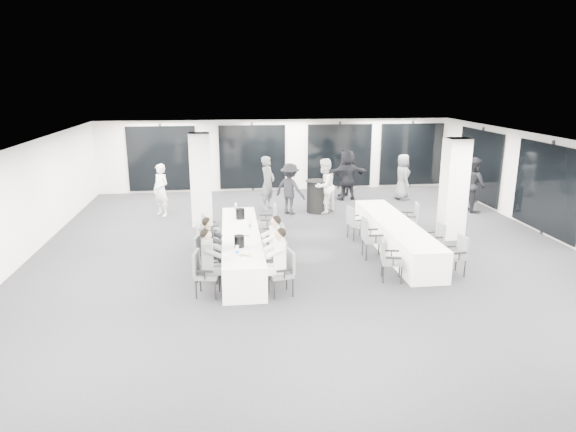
# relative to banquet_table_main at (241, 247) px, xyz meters

# --- Properties ---
(room) EXTENTS (14.04, 16.04, 2.84)m
(room) POSITION_rel_banquet_table_main_xyz_m (2.61, 1.41, 1.01)
(room) COLOR #25242A
(room) RESTS_ON ground
(column_left) EXTENTS (0.60, 0.60, 2.80)m
(column_left) POSITION_rel_banquet_table_main_xyz_m (-1.08, 3.49, 1.02)
(column_left) COLOR white
(column_left) RESTS_ON floor
(column_right) EXTENTS (0.60, 0.60, 2.80)m
(column_right) POSITION_rel_banquet_table_main_xyz_m (5.92, 1.29, 1.02)
(column_right) COLOR white
(column_right) RESTS_ON floor
(banquet_table_main) EXTENTS (0.90, 5.00, 0.75)m
(banquet_table_main) POSITION_rel_banquet_table_main_xyz_m (0.00, 0.00, 0.00)
(banquet_table_main) COLOR white
(banquet_table_main) RESTS_ON floor
(banquet_table_side) EXTENTS (0.90, 5.00, 0.75)m
(banquet_table_side) POSITION_rel_banquet_table_main_xyz_m (4.03, 0.46, 0.00)
(banquet_table_side) COLOR white
(banquet_table_side) RESTS_ON floor
(cocktail_table) EXTENTS (0.78, 0.78, 1.08)m
(cocktail_table) POSITION_rel_banquet_table_main_xyz_m (2.67, 4.57, 0.17)
(cocktail_table) COLOR black
(cocktail_table) RESTS_ON floor
(chair_main_left_near) EXTENTS (0.56, 0.59, 0.95)m
(chair_main_left_near) POSITION_rel_banquet_table_main_xyz_m (-0.83, -1.92, 0.17)
(chair_main_left_near) COLOR #55575D
(chair_main_left_near) RESTS_ON floor
(chair_main_left_second) EXTENTS (0.62, 0.65, 1.01)m
(chair_main_left_second) POSITION_rel_banquet_table_main_xyz_m (-0.84, -1.05, 0.20)
(chair_main_left_second) COLOR #55575D
(chair_main_left_second) RESTS_ON floor
(chair_main_left_mid) EXTENTS (0.60, 0.64, 1.04)m
(chair_main_left_mid) POSITION_rel_banquet_table_main_xyz_m (-0.84, -0.23, 0.22)
(chair_main_left_mid) COLOR #55575D
(chair_main_left_mid) RESTS_ON floor
(chair_main_left_fourth) EXTENTS (0.46, 0.52, 0.90)m
(chair_main_left_fourth) POSITION_rel_banquet_table_main_xyz_m (-0.83, 0.54, 0.14)
(chair_main_left_fourth) COLOR #55575D
(chair_main_left_fourth) RESTS_ON floor
(chair_main_left_far) EXTENTS (0.52, 0.54, 0.86)m
(chair_main_left_far) POSITION_rel_banquet_table_main_xyz_m (-0.82, 1.47, 0.11)
(chair_main_left_far) COLOR #55575D
(chair_main_left_far) RESTS_ON floor
(chair_main_right_near) EXTENTS (0.56, 0.60, 0.94)m
(chair_main_right_near) POSITION_rel_banquet_table_main_xyz_m (0.83, -2.05, 0.16)
(chair_main_right_near) COLOR #55575D
(chair_main_right_near) RESTS_ON floor
(chair_main_right_second) EXTENTS (0.47, 0.51, 0.87)m
(chair_main_right_second) POSITION_rel_banquet_table_main_xyz_m (0.83, -1.10, 0.12)
(chair_main_right_second) COLOR #55575D
(chair_main_right_second) RESTS_ON floor
(chair_main_right_mid) EXTENTS (0.52, 0.58, 1.01)m
(chair_main_right_mid) POSITION_rel_banquet_table_main_xyz_m (0.84, -0.38, 0.20)
(chair_main_right_mid) COLOR #55575D
(chair_main_right_mid) RESTS_ON floor
(chair_main_right_fourth) EXTENTS (0.44, 0.49, 0.86)m
(chair_main_right_fourth) POSITION_rel_banquet_table_main_xyz_m (0.83, 0.66, 0.12)
(chair_main_right_fourth) COLOR #55575D
(chair_main_right_fourth) RESTS_ON floor
(chair_main_right_far) EXTENTS (0.52, 0.59, 1.02)m
(chair_main_right_far) POSITION_rel_banquet_table_main_xyz_m (0.84, 1.62, 0.21)
(chair_main_right_far) COLOR #55575D
(chair_main_right_far) RESTS_ON floor
(chair_side_left_near) EXTENTS (0.56, 0.59, 0.93)m
(chair_side_left_near) POSITION_rel_banquet_table_main_xyz_m (3.20, -1.57, 0.16)
(chair_side_left_near) COLOR #55575D
(chair_side_left_near) RESTS_ON floor
(chair_side_left_mid) EXTENTS (0.53, 0.58, 1.01)m
(chair_side_left_mid) POSITION_rel_banquet_table_main_xyz_m (3.19, -0.08, 0.20)
(chair_side_left_mid) COLOR #55575D
(chair_side_left_mid) RESTS_ON floor
(chair_side_left_far) EXTENTS (0.55, 0.58, 0.92)m
(chair_side_left_far) POSITION_rel_banquet_table_main_xyz_m (3.20, 1.49, 0.15)
(chair_side_left_far) COLOR #55575D
(chair_side_left_far) RESTS_ON floor
(chair_side_right_near) EXTENTS (0.50, 0.54, 0.91)m
(chair_side_right_near) POSITION_rel_banquet_table_main_xyz_m (4.86, -1.41, 0.14)
(chair_side_right_near) COLOR #55575D
(chair_side_right_near) RESTS_ON floor
(chair_side_right_mid) EXTENTS (0.45, 0.51, 0.87)m
(chair_side_right_mid) POSITION_rel_banquet_table_main_xyz_m (4.86, -0.18, 0.12)
(chair_side_right_mid) COLOR #55575D
(chair_side_right_mid) RESTS_ON floor
(chair_side_right_far) EXTENTS (0.58, 0.61, 0.96)m
(chair_side_right_far) POSITION_rel_banquet_table_main_xyz_m (4.86, 1.58, 0.18)
(chair_side_right_far) COLOR #55575D
(chair_side_right_far) RESTS_ON floor
(seated_guest_a) EXTENTS (0.50, 0.38, 1.44)m
(seated_guest_a) POSITION_rel_banquet_table_main_xyz_m (-0.67, -1.94, 0.44)
(seated_guest_a) COLOR #5A5D61
(seated_guest_a) RESTS_ON floor
(seated_guest_b) EXTENTS (0.50, 0.38, 1.44)m
(seated_guest_b) POSITION_rel_banquet_table_main_xyz_m (-0.67, -1.07, 0.44)
(seated_guest_b) COLOR black
(seated_guest_b) RESTS_ON floor
(seated_guest_c) EXTENTS (0.50, 0.38, 1.44)m
(seated_guest_c) POSITION_rel_banquet_table_main_xyz_m (0.67, -2.07, 0.44)
(seated_guest_c) COLOR white
(seated_guest_c) RESTS_ON floor
(seated_guest_d) EXTENTS (0.50, 0.38, 1.44)m
(seated_guest_d) POSITION_rel_banquet_table_main_xyz_m (0.67, -1.11, 0.44)
(seated_guest_d) COLOR white
(seated_guest_d) RESTS_ON floor
(standing_guest_a) EXTENTS (0.90, 0.95, 2.06)m
(standing_guest_a) POSITION_rel_banquet_table_main_xyz_m (1.08, 5.17, 0.66)
(standing_guest_a) COLOR #5A5D61
(standing_guest_a) RESTS_ON floor
(standing_guest_b) EXTENTS (1.13, 1.13, 2.06)m
(standing_guest_b) POSITION_rel_banquet_table_main_xyz_m (2.89, 4.45, 0.66)
(standing_guest_b) COLOR white
(standing_guest_b) RESTS_ON floor
(standing_guest_c) EXTENTS (1.35, 1.28, 1.92)m
(standing_guest_c) POSITION_rel_banquet_table_main_xyz_m (1.75, 4.43, 0.58)
(standing_guest_c) COLOR black
(standing_guest_c) RESTS_ON floor
(standing_guest_d) EXTENTS (1.28, 1.33, 2.02)m
(standing_guest_d) POSITION_rel_banquet_table_main_xyz_m (4.13, 6.75, 0.63)
(standing_guest_d) COLOR black
(standing_guest_d) RESTS_ON floor
(standing_guest_e) EXTENTS (0.57, 0.92, 1.89)m
(standing_guest_e) POSITION_rel_banquet_table_main_xyz_m (6.14, 6.10, 0.57)
(standing_guest_e) COLOR #5A5D61
(standing_guest_e) RESTS_ON floor
(standing_guest_f) EXTENTS (2.01, 1.03, 2.09)m
(standing_guest_f) POSITION_rel_banquet_table_main_xyz_m (4.09, 6.26, 0.67)
(standing_guest_f) COLOR black
(standing_guest_f) RESTS_ON floor
(standing_guest_g) EXTENTS (0.90, 0.90, 1.92)m
(standing_guest_g) POSITION_rel_banquet_table_main_xyz_m (-2.44, 4.75, 0.59)
(standing_guest_g) COLOR white
(standing_guest_g) RESTS_ON floor
(standing_guest_h) EXTENTS (0.70, 1.05, 2.07)m
(standing_guest_h) POSITION_rel_banquet_table_main_xyz_m (7.92, 4.11, 0.66)
(standing_guest_h) COLOR black
(standing_guest_h) RESTS_ON floor
(ice_bucket_near) EXTENTS (0.23, 0.23, 0.26)m
(ice_bucket_near) POSITION_rel_banquet_table_main_xyz_m (-0.06, -1.11, 0.51)
(ice_bucket_near) COLOR black
(ice_bucket_near) RESTS_ON banquet_table_main
(ice_bucket_far) EXTENTS (0.24, 0.24, 0.27)m
(ice_bucket_far) POSITION_rel_banquet_table_main_xyz_m (0.03, 1.26, 0.51)
(ice_bucket_far) COLOR black
(ice_bucket_far) RESTS_ON banquet_table_main
(water_bottle_a) EXTENTS (0.07, 0.07, 0.23)m
(water_bottle_a) POSITION_rel_banquet_table_main_xyz_m (-0.12, -1.69, 0.49)
(water_bottle_a) COLOR silver
(water_bottle_a) RESTS_ON banquet_table_main
(water_bottle_b) EXTENTS (0.07, 0.07, 0.21)m
(water_bottle_b) POSITION_rel_banquet_table_main_xyz_m (0.24, 0.30, 0.48)
(water_bottle_b) COLOR silver
(water_bottle_b) RESTS_ON banquet_table_main
(water_bottle_c) EXTENTS (0.07, 0.07, 0.22)m
(water_bottle_c) POSITION_rel_banquet_table_main_xyz_m (-0.07, 2.16, 0.49)
(water_bottle_c) COLOR silver
(water_bottle_c) RESTS_ON banquet_table_main
(plate_a) EXTENTS (0.22, 0.22, 0.03)m
(plate_a) POSITION_rel_banquet_table_main_xyz_m (-0.03, -1.70, 0.39)
(plate_a) COLOR white
(plate_a) RESTS_ON banquet_table_main
(plate_b) EXTENTS (0.20, 0.20, 0.03)m
(plate_b) POSITION_rel_banquet_table_main_xyz_m (0.12, -1.77, 0.39)
(plate_b) COLOR white
(plate_b) RESTS_ON banquet_table_main
(plate_c) EXTENTS (0.18, 0.18, 0.03)m
(plate_c) POSITION_rel_banquet_table_main_xyz_m (0.13, -0.32, 0.39)
(plate_c) COLOR white
(plate_c) RESTS_ON banquet_table_main
(wine_glass) EXTENTS (0.08, 0.08, 0.20)m
(wine_glass) POSITION_rel_banquet_table_main_xyz_m (0.12, -2.02, 0.52)
(wine_glass) COLOR silver
(wine_glass) RESTS_ON banquet_table_main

